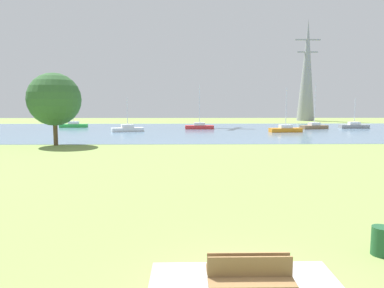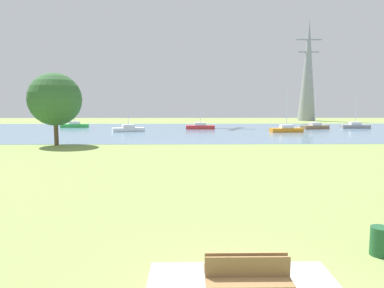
{
  "view_description": "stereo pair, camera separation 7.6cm",
  "coord_description": "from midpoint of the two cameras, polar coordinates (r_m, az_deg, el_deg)",
  "views": [
    {
      "loc": [
        -1.36,
        -7.34,
        4.18
      ],
      "look_at": [
        -0.95,
        14.5,
        1.76
      ],
      "focal_mm": 33.74,
      "sensor_mm": 36.0,
      "label": 1
    },
    {
      "loc": [
        -1.29,
        -7.34,
        4.18
      ],
      "look_at": [
        -0.95,
        14.5,
        1.76
      ],
      "focal_mm": 33.74,
      "sensor_mm": 36.0,
      "label": 2
    }
  ],
  "objects": [
    {
      "name": "tree_west_near",
      "position": [
        39.21,
        -21.01,
        6.59
      ],
      "size": [
        5.33,
        5.33,
        7.33
      ],
      "color": "brown",
      "rests_on": "ground"
    },
    {
      "name": "sailboat_red",
      "position": [
        60.77,
        1.14,
        2.82
      ],
      "size": [
        4.82,
        1.56,
        7.38
      ],
      "color": "red",
      "rests_on": "water_surface"
    },
    {
      "name": "litter_bin",
      "position": [
        11.61,
        27.63,
        -13.42
      ],
      "size": [
        0.56,
        0.56,
        0.8
      ],
      "primitive_type": "cylinder",
      "color": "#1E512D",
      "rests_on": "ground"
    },
    {
      "name": "water_surface",
      "position": [
        57.51,
        0.23,
        2.16
      ],
      "size": [
        140.0,
        40.0,
        0.02
      ],
      "primitive_type": "cube",
      "color": "#60819F",
      "rests_on": "ground"
    },
    {
      "name": "sailboat_orange",
      "position": [
        55.68,
        14.52,
        2.29
      ],
      "size": [
        4.95,
        2.1,
        6.72
      ],
      "color": "orange",
      "rests_on": "water_surface"
    },
    {
      "name": "ground_plane",
      "position": [
        29.67,
        1.48,
        -1.78
      ],
      "size": [
        160.0,
        160.0,
        0.0
      ],
      "primitive_type": "plane",
      "color": "#7F994C"
    },
    {
      "name": "sailboat_white",
      "position": [
        55.71,
        -10.19,
        2.37
      ],
      "size": [
        5.03,
        2.97,
        5.12
      ],
      "color": "white",
      "rests_on": "water_surface"
    },
    {
      "name": "electricity_pylon",
      "position": [
        96.95,
        17.67,
        11.02
      ],
      "size": [
        6.4,
        4.4,
        25.2
      ],
      "color": "gray",
      "rests_on": "ground"
    },
    {
      "name": "bench_facing_inland",
      "position": [
        8.1,
        9.06,
        -21.03
      ],
      "size": [
        1.8,
        0.48,
        0.89
      ],
      "color": "#A4A680",
      "rests_on": "concrete_pad"
    },
    {
      "name": "bench_facing_water",
      "position": [
        8.57,
        8.39,
        -19.4
      ],
      "size": [
        1.8,
        0.48,
        0.89
      ],
      "color": "#A4A680",
      "rests_on": "concrete_pad"
    },
    {
      "name": "sailboat_green",
      "position": [
        68.32,
        -18.23,
        2.87
      ],
      "size": [
        4.94,
        2.02,
        5.37
      ],
      "color": "green",
      "rests_on": "water_surface"
    },
    {
      "name": "sailboat_gray",
      "position": [
        68.51,
        24.2,
        2.64
      ],
      "size": [
        4.82,
        1.56,
        5.18
      ],
      "color": "gray",
      "rests_on": "water_surface"
    },
    {
      "name": "sailboat_brown",
      "position": [
        64.23,
        18.7,
        2.68
      ],
      "size": [
        5.03,
        2.97,
        7.7
      ],
      "color": "brown",
      "rests_on": "water_surface"
    }
  ]
}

